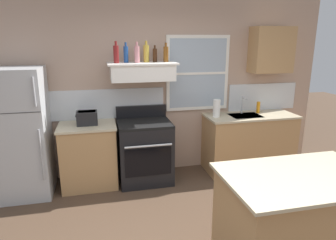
% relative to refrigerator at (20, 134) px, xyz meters
% --- Properties ---
extents(back_wall, '(5.40, 0.11, 2.70)m').
position_rel_refrigerator_xyz_m(back_wall, '(1.93, 0.39, 0.49)').
color(back_wall, tan).
rests_on(back_wall, ground_plane).
extents(refrigerator, '(0.70, 0.72, 1.72)m').
position_rel_refrigerator_xyz_m(refrigerator, '(0.00, 0.00, 0.00)').
color(refrigerator, '#B7BABC').
rests_on(refrigerator, ground_plane).
extents(counter_left_of_stove, '(0.79, 0.63, 0.91)m').
position_rel_refrigerator_xyz_m(counter_left_of_stove, '(0.85, 0.06, -0.40)').
color(counter_left_of_stove, tan).
rests_on(counter_left_of_stove, ground_plane).
extents(toaster, '(0.30, 0.20, 0.19)m').
position_rel_refrigerator_xyz_m(toaster, '(0.86, 0.06, 0.15)').
color(toaster, black).
rests_on(toaster, counter_left_of_stove).
extents(stove_range, '(0.76, 0.69, 1.09)m').
position_rel_refrigerator_xyz_m(stove_range, '(1.65, 0.02, -0.39)').
color(stove_range, black).
rests_on(stove_range, ground_plane).
extents(range_hood_shelf, '(0.96, 0.52, 0.24)m').
position_rel_refrigerator_xyz_m(range_hood_shelf, '(1.65, 0.12, 0.76)').
color(range_hood_shelf, white).
extents(bottle_red_label_wine, '(0.07, 0.07, 0.29)m').
position_rel_refrigerator_xyz_m(bottle_red_label_wine, '(1.30, 0.10, 1.01)').
color(bottle_red_label_wine, maroon).
rests_on(bottle_red_label_wine, range_hood_shelf).
extents(bottle_blue_liqueur, '(0.07, 0.07, 0.28)m').
position_rel_refrigerator_xyz_m(bottle_blue_liqueur, '(1.44, 0.17, 1.00)').
color(bottle_blue_liqueur, '#1E478C').
rests_on(bottle_blue_liqueur, range_hood_shelf).
extents(bottle_rose_pink, '(0.07, 0.07, 0.28)m').
position_rel_refrigerator_xyz_m(bottle_rose_pink, '(1.58, 0.08, 1.00)').
color(bottle_rose_pink, '#C67F84').
rests_on(bottle_rose_pink, range_hood_shelf).
extents(bottle_champagne_gold_foil, '(0.08, 0.08, 0.29)m').
position_rel_refrigerator_xyz_m(bottle_champagne_gold_foil, '(1.72, 0.18, 1.01)').
color(bottle_champagne_gold_foil, '#B29333').
rests_on(bottle_champagne_gold_foil, range_hood_shelf).
extents(bottle_brown_stout, '(0.06, 0.06, 0.24)m').
position_rel_refrigerator_xyz_m(bottle_brown_stout, '(1.85, 0.18, 0.98)').
color(bottle_brown_stout, '#381E0F').
rests_on(bottle_brown_stout, range_hood_shelf).
extents(bottle_amber_wine, '(0.07, 0.07, 0.27)m').
position_rel_refrigerator_xyz_m(bottle_amber_wine, '(2.00, 0.15, 1.00)').
color(bottle_amber_wine, brown).
rests_on(bottle_amber_wine, range_hood_shelf).
extents(counter_right_with_sink, '(1.43, 0.63, 0.91)m').
position_rel_refrigerator_xyz_m(counter_right_with_sink, '(3.35, 0.06, -0.40)').
color(counter_right_with_sink, tan).
rests_on(counter_right_with_sink, ground_plane).
extents(sink_faucet, '(0.03, 0.17, 0.28)m').
position_rel_refrigerator_xyz_m(sink_faucet, '(3.25, 0.16, 0.23)').
color(sink_faucet, silver).
rests_on(sink_faucet, counter_right_with_sink).
extents(paper_towel_roll, '(0.11, 0.11, 0.27)m').
position_rel_refrigerator_xyz_m(paper_towel_roll, '(2.77, 0.06, 0.19)').
color(paper_towel_roll, white).
rests_on(paper_towel_roll, counter_right_with_sink).
extents(dish_soap_bottle, '(0.06, 0.06, 0.18)m').
position_rel_refrigerator_xyz_m(dish_soap_bottle, '(3.53, 0.16, 0.14)').
color(dish_soap_bottle, orange).
rests_on(dish_soap_bottle, counter_right_with_sink).
extents(kitchen_island, '(1.40, 0.90, 0.91)m').
position_rel_refrigerator_xyz_m(kitchen_island, '(2.74, -2.03, -0.40)').
color(kitchen_island, tan).
rests_on(kitchen_island, ground_plane).
extents(upper_cabinet_right, '(0.64, 0.32, 0.70)m').
position_rel_refrigerator_xyz_m(upper_cabinet_right, '(3.70, 0.20, 1.04)').
color(upper_cabinet_right, tan).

